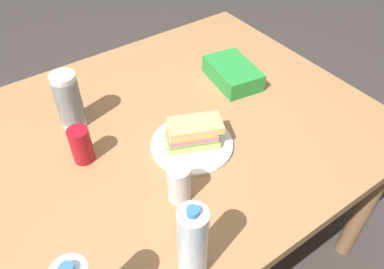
{
  "coord_description": "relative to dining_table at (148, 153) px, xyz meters",
  "views": [
    {
      "loc": [
        -0.4,
        -0.84,
        1.64
      ],
      "look_at": [
        0.1,
        -0.12,
        0.81
      ],
      "focal_mm": 35.38,
      "sensor_mm": 36.0,
      "label": 1
    }
  ],
  "objects": [
    {
      "name": "chip_bag",
      "position": [
        0.44,
        0.08,
        0.12
      ],
      "size": [
        0.18,
        0.25,
        0.07
      ],
      "primitive_type": "cube",
      "rotation": [
        0.0,
        0.0,
        1.41
      ],
      "color": "#268C38",
      "rests_on": "dining_table"
    },
    {
      "name": "sandwich",
      "position": [
        0.11,
        -0.12,
        0.13
      ],
      "size": [
        0.21,
        0.15,
        0.08
      ],
      "color": "#DBB26B",
      "rests_on": "paper_plate"
    },
    {
      "name": "soda_can_red",
      "position": [
        -0.21,
        0.03,
        0.14
      ],
      "size": [
        0.07,
        0.07,
        0.12
      ],
      "primitive_type": "cylinder",
      "color": "maroon",
      "rests_on": "dining_table"
    },
    {
      "name": "plastic_cup_stack",
      "position": [
        -0.17,
        0.2,
        0.18
      ],
      "size": [
        0.08,
        0.08,
        0.2
      ],
      "color": "silver",
      "rests_on": "dining_table"
    },
    {
      "name": "dining_table",
      "position": [
        0.0,
        0.0,
        0.0
      ],
      "size": [
        1.61,
        1.14,
        0.76
      ],
      "color": "#9E7047",
      "rests_on": "ground_plane"
    },
    {
      "name": "ground_plane",
      "position": [
        0.0,
        0.0,
        -0.68
      ],
      "size": [
        8.0,
        8.0,
        0.0
      ],
      "primitive_type": "plane",
      "color": "#383330"
    },
    {
      "name": "water_bottle_tall",
      "position": [
        -0.14,
        -0.47,
        0.2
      ],
      "size": [
        0.07,
        0.07,
        0.24
      ],
      "color": "silver",
      "rests_on": "dining_table"
    },
    {
      "name": "paper_plate",
      "position": [
        0.1,
        -0.12,
        0.09
      ],
      "size": [
        0.27,
        0.27,
        0.01
      ],
      "primitive_type": "cylinder",
      "color": "white",
      "rests_on": "dining_table"
    },
    {
      "name": "soda_can_silver",
      "position": [
        -0.05,
        -0.27,
        0.14
      ],
      "size": [
        0.07,
        0.07,
        0.12
      ],
      "primitive_type": "cylinder",
      "color": "silver",
      "rests_on": "dining_table"
    }
  ]
}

